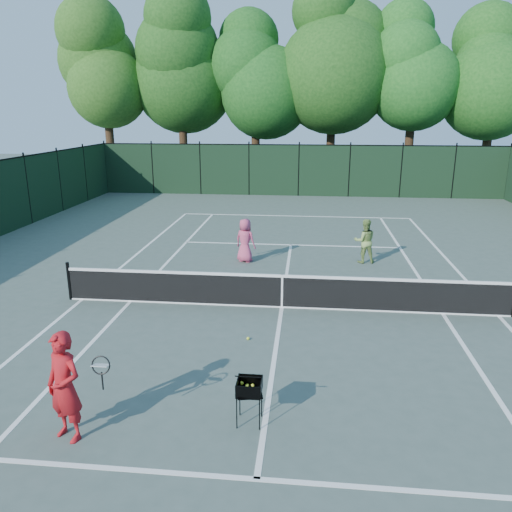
# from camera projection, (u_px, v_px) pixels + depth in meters

# --- Properties ---
(ground) EXTENTS (90.00, 90.00, 0.00)m
(ground) POSITION_uv_depth(u_px,v_px,m) (282.00, 308.00, 13.12)
(ground) COLOR #46554D
(ground) RESTS_ON ground
(sideline_doubles_left) EXTENTS (0.10, 23.77, 0.01)m
(sideline_doubles_left) POSITION_uv_depth(u_px,v_px,m) (82.00, 299.00, 13.67)
(sideline_doubles_left) COLOR white
(sideline_doubles_left) RESTS_ON ground
(sideline_doubles_right) EXTENTS (0.10, 23.77, 0.01)m
(sideline_doubles_right) POSITION_uv_depth(u_px,v_px,m) (499.00, 316.00, 12.57)
(sideline_doubles_right) COLOR white
(sideline_doubles_right) RESTS_ON ground
(sideline_singles_left) EXTENTS (0.10, 23.77, 0.01)m
(sideline_singles_left) POSITION_uv_depth(u_px,v_px,m) (130.00, 301.00, 13.53)
(sideline_singles_left) COLOR white
(sideline_singles_left) RESTS_ON ground
(sideline_singles_right) EXTENTS (0.10, 23.77, 0.01)m
(sideline_singles_right) POSITION_uv_depth(u_px,v_px,m) (443.00, 314.00, 12.71)
(sideline_singles_right) COLOR white
(sideline_singles_right) RESTS_ON ground
(baseline_far) EXTENTS (10.97, 0.10, 0.01)m
(baseline_far) POSITION_uv_depth(u_px,v_px,m) (295.00, 216.00, 24.47)
(baseline_far) COLOR white
(baseline_far) RESTS_ON ground
(service_line_near) EXTENTS (8.23, 0.10, 0.01)m
(service_line_near) POSITION_uv_depth(u_px,v_px,m) (257.00, 479.00, 7.01)
(service_line_near) COLOR white
(service_line_near) RESTS_ON ground
(service_line_far) EXTENTS (8.23, 0.10, 0.01)m
(service_line_far) POSITION_uv_depth(u_px,v_px,m) (291.00, 245.00, 19.23)
(service_line_far) COLOR white
(service_line_far) RESTS_ON ground
(center_service_line) EXTENTS (0.10, 12.80, 0.01)m
(center_service_line) POSITION_uv_depth(u_px,v_px,m) (282.00, 307.00, 13.12)
(center_service_line) COLOR white
(center_service_line) RESTS_ON ground
(tennis_net) EXTENTS (11.69, 0.09, 1.06)m
(tennis_net) POSITION_uv_depth(u_px,v_px,m) (282.00, 291.00, 12.99)
(tennis_net) COLOR black
(tennis_net) RESTS_ON ground
(fence_far) EXTENTS (24.00, 0.05, 3.00)m
(fence_far) POSITION_uv_depth(u_px,v_px,m) (299.00, 171.00, 29.88)
(fence_far) COLOR black
(fence_far) RESTS_ON ground
(tree_0) EXTENTS (6.40, 6.40, 13.14)m
(tree_0) POSITION_uv_depth(u_px,v_px,m) (104.00, 60.00, 32.66)
(tree_0) COLOR black
(tree_0) RESTS_ON ground
(tree_1) EXTENTS (6.80, 6.80, 13.98)m
(tree_1) POSITION_uv_depth(u_px,v_px,m) (180.00, 51.00, 32.48)
(tree_1) COLOR black
(tree_1) RESTS_ON ground
(tree_2) EXTENTS (6.00, 6.00, 12.40)m
(tree_2) POSITION_uv_depth(u_px,v_px,m) (256.00, 66.00, 32.06)
(tree_2) COLOR black
(tree_2) RESTS_ON ground
(tree_3) EXTENTS (7.00, 7.00, 14.45)m
(tree_3) POSITION_uv_depth(u_px,v_px,m) (335.00, 45.00, 31.68)
(tree_3) COLOR black
(tree_3) RESTS_ON ground
(tree_4) EXTENTS (6.20, 6.20, 12.97)m
(tree_4) POSITION_uv_depth(u_px,v_px,m) (416.00, 57.00, 30.75)
(tree_4) COLOR black
(tree_4) RESTS_ON ground
(tree_5) EXTENTS (5.80, 5.80, 12.23)m
(tree_5) POSITION_uv_depth(u_px,v_px,m) (497.00, 65.00, 30.85)
(tree_5) COLOR black
(tree_5) RESTS_ON ground
(coach) EXTENTS (1.09, 0.65, 1.79)m
(coach) POSITION_uv_depth(u_px,v_px,m) (65.00, 387.00, 7.68)
(coach) COLOR #B1141A
(coach) RESTS_ON ground
(player_pink) EXTENTS (0.86, 0.73, 1.49)m
(player_pink) POSITION_uv_depth(u_px,v_px,m) (245.00, 240.00, 16.92)
(player_pink) COLOR #C5456B
(player_pink) RESTS_ON ground
(player_green) EXTENTS (0.80, 0.66, 1.51)m
(player_green) POSITION_uv_depth(u_px,v_px,m) (365.00, 241.00, 16.82)
(player_green) COLOR #82A150
(player_green) RESTS_ON ground
(ball_hopper) EXTENTS (0.48, 0.48, 0.79)m
(ball_hopper) POSITION_uv_depth(u_px,v_px,m) (249.00, 387.00, 8.11)
(ball_hopper) COLOR black
(ball_hopper) RESTS_ON ground
(loose_ball_midcourt) EXTENTS (0.07, 0.07, 0.07)m
(loose_ball_midcourt) POSITION_uv_depth(u_px,v_px,m) (248.00, 338.00, 11.27)
(loose_ball_midcourt) COLOR #D9EE30
(loose_ball_midcourt) RESTS_ON ground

